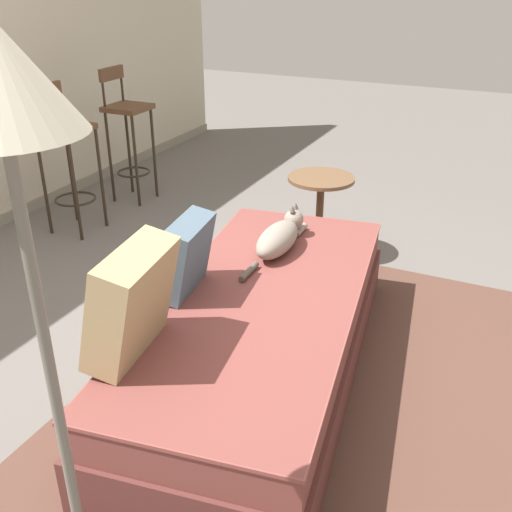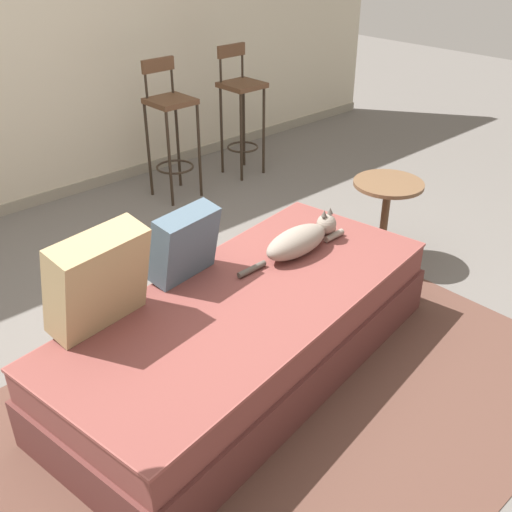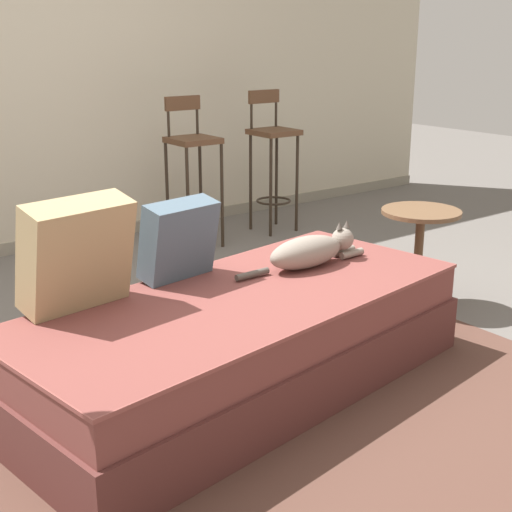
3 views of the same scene
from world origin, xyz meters
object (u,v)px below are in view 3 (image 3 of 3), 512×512
(cat, at_px, (311,251))
(bar_stool_by_doorway, at_px, (273,151))
(side_table, at_px, (419,244))
(bar_stool_near_window, at_px, (192,162))
(couch, at_px, (242,341))
(throw_pillow_corner, at_px, (76,254))
(throw_pillow_middle, at_px, (179,240))

(cat, relative_size, bar_stool_by_doorway, 0.68)
(side_table, bearing_deg, bar_stool_near_window, 101.39)
(couch, relative_size, bar_stool_near_window, 2.03)
(throw_pillow_corner, height_order, cat, throw_pillow_corner)
(throw_pillow_corner, height_order, side_table, throw_pillow_corner)
(couch, relative_size, side_table, 3.86)
(cat, height_order, bar_stool_by_doorway, bar_stool_by_doorway)
(cat, relative_size, side_table, 1.31)
(throw_pillow_corner, xyz_separation_m, cat, (1.11, -0.14, -0.16))
(bar_stool_near_window, bearing_deg, throw_pillow_middle, -123.60)
(throw_pillow_corner, relative_size, bar_stool_by_doorway, 0.43)
(throw_pillow_corner, relative_size, side_table, 0.82)
(throw_pillow_corner, relative_size, throw_pillow_middle, 1.26)
(couch, height_order, throw_pillow_corner, throw_pillow_corner)
(couch, xyz_separation_m, bar_stool_near_window, (1.01, 2.02, 0.40))
(couch, relative_size, bar_stool_by_doorway, 2.02)
(bar_stool_near_window, distance_m, bar_stool_by_doorway, 0.73)
(throw_pillow_corner, bearing_deg, throw_pillow_middle, 8.55)
(bar_stool_near_window, distance_m, side_table, 1.86)
(couch, bearing_deg, bar_stool_near_window, 63.39)
(couch, bearing_deg, throw_pillow_middle, 106.96)
(couch, xyz_separation_m, throw_pillow_middle, (-0.10, 0.34, 0.40))
(cat, xyz_separation_m, bar_stool_near_window, (0.52, 1.89, 0.11))
(couch, relative_size, throw_pillow_middle, 5.88)
(cat, xyz_separation_m, side_table, (0.88, 0.08, -0.14))
(bar_stool_near_window, bearing_deg, bar_stool_by_doorway, 0.05)
(bar_stool_by_doorway, bearing_deg, throw_pillow_middle, -137.71)
(bar_stool_near_window, bearing_deg, couch, -116.61)
(throw_pillow_corner, relative_size, bar_stool_near_window, 0.43)
(couch, bearing_deg, side_table, 8.55)
(throw_pillow_corner, xyz_separation_m, bar_stool_near_window, (1.63, 1.75, -0.05))
(throw_pillow_middle, distance_m, cat, 0.64)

